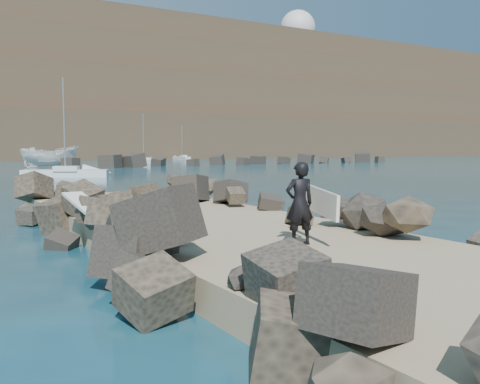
{
  "coord_description": "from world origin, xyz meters",
  "views": [
    {
      "loc": [
        -6.56,
        -12.01,
        2.58
      ],
      "look_at": [
        0.0,
        -1.0,
        1.5
      ],
      "focal_mm": 40.0,
      "sensor_mm": 36.0,
      "label": 1
    }
  ],
  "objects_px": {
    "surfboard_resting": "(86,210)",
    "sailboat_c": "(65,173)",
    "boat_imported": "(50,157)",
    "surfer_with_board": "(302,203)",
    "radome": "(298,34)"
  },
  "relations": [
    {
      "from": "surfboard_resting",
      "to": "sailboat_c",
      "type": "bearing_deg",
      "value": 72.39
    },
    {
      "from": "boat_imported",
      "to": "sailboat_c",
      "type": "xyz_separation_m",
      "value": [
        -3.46,
        -23.7,
        -1.02
      ]
    },
    {
      "from": "surfer_with_board",
      "to": "boat_imported",
      "type": "bearing_deg",
      "value": 83.22
    },
    {
      "from": "radome",
      "to": "surfer_with_board",
      "type": "bearing_deg",
      "value": -126.77
    },
    {
      "from": "surfboard_resting",
      "to": "radome",
      "type": "xyz_separation_m",
      "value": [
        115.73,
        146.03,
        42.56
      ]
    },
    {
      "from": "surfboard_resting",
      "to": "surfer_with_board",
      "type": "xyz_separation_m",
      "value": [
        3.15,
        -4.6,
        0.41
      ]
    },
    {
      "from": "surfer_with_board",
      "to": "radome",
      "type": "xyz_separation_m",
      "value": [
        112.58,
        150.63,
        42.15
      ]
    },
    {
      "from": "surfboard_resting",
      "to": "sailboat_c",
      "type": "distance_m",
      "value": 34.37
    },
    {
      "from": "boat_imported",
      "to": "surfer_with_board",
      "type": "distance_m",
      "value": 62.37
    },
    {
      "from": "boat_imported",
      "to": "radome",
      "type": "bearing_deg",
      "value": -43.71
    },
    {
      "from": "boat_imported",
      "to": "sailboat_c",
      "type": "distance_m",
      "value": 23.97
    },
    {
      "from": "boat_imported",
      "to": "sailboat_c",
      "type": "height_order",
      "value": "sailboat_c"
    },
    {
      "from": "surfboard_resting",
      "to": "radome",
      "type": "bearing_deg",
      "value": 45.85
    },
    {
      "from": "boat_imported",
      "to": "surfer_with_board",
      "type": "xyz_separation_m",
      "value": [
        -7.36,
        -61.93,
        0.08
      ]
    },
    {
      "from": "radome",
      "to": "sailboat_c",
      "type": "height_order",
      "value": "radome"
    }
  ]
}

